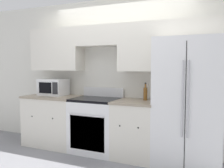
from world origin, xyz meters
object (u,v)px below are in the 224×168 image
(oven_range, at_px, (96,125))
(refrigerator, at_px, (189,102))
(bottle, at_px, (145,93))
(microwave, at_px, (53,87))

(oven_range, bearing_deg, refrigerator, 2.12)
(refrigerator, distance_m, bottle, 0.68)
(refrigerator, relative_size, microwave, 3.77)
(microwave, relative_size, bottle, 1.75)
(bottle, bearing_deg, refrigerator, -5.61)
(oven_range, relative_size, microwave, 2.17)
(refrigerator, distance_m, microwave, 2.42)
(oven_range, height_order, refrigerator, refrigerator)
(oven_range, distance_m, refrigerator, 1.56)
(refrigerator, xyz_separation_m, microwave, (-2.42, 0.02, 0.13))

